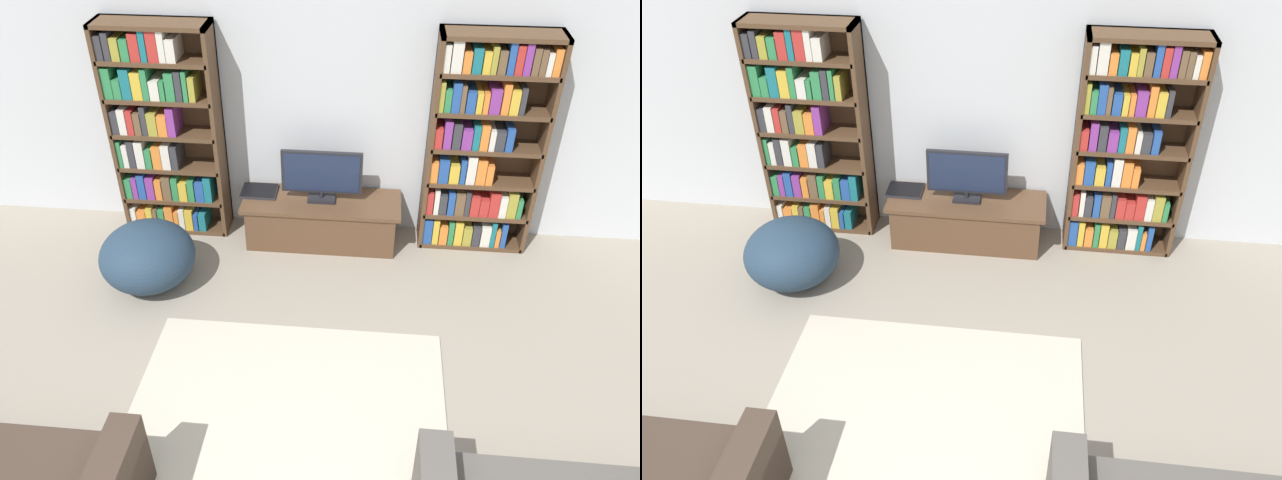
{
  "view_description": "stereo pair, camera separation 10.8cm",
  "coord_description": "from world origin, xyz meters",
  "views": [
    {
      "loc": [
        0.32,
        -0.69,
        3.4
      ],
      "look_at": [
        -0.03,
        2.97,
        0.7
      ],
      "focal_mm": 35.0,
      "sensor_mm": 36.0,
      "label": 1
    },
    {
      "loc": [
        0.42,
        -0.67,
        3.4
      ],
      "look_at": [
        -0.03,
        2.97,
        0.7
      ],
      "focal_mm": 35.0,
      "sensor_mm": 36.0,
      "label": 2
    }
  ],
  "objects": [
    {
      "name": "laptop",
      "position": [
        -0.68,
        4.0,
        0.44
      ],
      "size": [
        0.32,
        0.25,
        0.03
      ],
      "color": "#28282D",
      "rests_on": "tv_stand"
    },
    {
      "name": "tv_stand",
      "position": [
        -0.11,
        3.92,
        0.22
      ],
      "size": [
        1.39,
        0.49,
        0.43
      ],
      "color": "brown",
      "rests_on": "ground_plane"
    },
    {
      "name": "bookshelf_right",
      "position": [
        1.2,
        4.05,
        0.95
      ],
      "size": [
        0.94,
        0.3,
        1.92
      ],
      "color": "#513823",
      "rests_on": "ground_plane"
    },
    {
      "name": "television",
      "position": [
        -0.11,
        3.94,
        0.68
      ],
      "size": [
        0.7,
        0.16,
        0.47
      ],
      "color": "black",
      "rests_on": "tv_stand"
    },
    {
      "name": "area_rug",
      "position": [
        -0.16,
        2.01,
        0.01
      ],
      "size": [
        2.11,
        1.48,
        0.02
      ],
      "color": "beige",
      "rests_on": "ground_plane"
    },
    {
      "name": "wall_back",
      "position": [
        0.0,
        4.23,
        1.3
      ],
      "size": [
        8.8,
        0.06,
        2.6
      ],
      "color": "silver",
      "rests_on": "ground_plane"
    },
    {
      "name": "beanbag_ottoman",
      "position": [
        -1.47,
        3.19,
        0.27
      ],
      "size": [
        0.78,
        0.78,
        0.54
      ],
      "primitive_type": "ellipsoid",
      "color": "#23384C",
      "rests_on": "ground_plane"
    },
    {
      "name": "bookshelf_left",
      "position": [
        -1.51,
        4.05,
        0.95
      ],
      "size": [
        0.94,
        0.3,
        1.92
      ],
      "color": "#513823",
      "rests_on": "ground_plane"
    }
  ]
}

